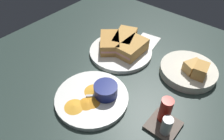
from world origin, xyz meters
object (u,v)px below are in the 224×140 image
Objects in this scene: sandwich_half_near at (132,48)px; sandwich_half_extra at (110,43)px; spoon_by_dark_ramekin at (120,48)px; sandwich_half_far at (125,39)px; plate_chips_companion at (92,98)px; condiment_caddy at (165,118)px; ramekin_dark_sauce at (109,42)px; plate_sandwich_main at (121,51)px; ramekin_light_gravy at (106,90)px; spoon_by_gravy_ramekin at (107,95)px; bread_basket_rear at (189,70)px.

sandwich_half_near and sandwich_half_extra have the same top height.
spoon_by_dark_ramekin is at bearing 115.32° from sandwich_half_extra.
sandwich_half_near and sandwich_half_far have the same top height.
plate_chips_companion is 24.31cm from condiment_caddy.
ramekin_dark_sauce is 41.19cm from condiment_caddy.
spoon_by_dark_ramekin is at bearing -161.73° from plate_chips_companion.
sandwich_half_far is 2.35× the size of ramekin_dark_sauce.
sandwich_half_near reaches higher than plate_chips_companion.
sandwich_half_extra is at bearing -71.72° from plate_sandwich_main.
plate_chips_companion is 5.60cm from ramekin_light_gravy.
plate_chips_companion is (30.40, 9.48, -3.20)cm from sandwich_half_far.
sandwich_half_far is 40.49cm from condiment_caddy.
condiment_caddy is at bearing 63.83° from sandwich_half_extra.
ramekin_dark_sauce reaches higher than spoon_by_gravy_ramekin.
ramekin_light_gravy is (23.63, 6.31, -0.22)cm from sandwich_half_near.
sandwich_half_extra is 0.72× the size of bread_basket_rear.
sandwich_half_extra is at bearing -116.17° from condiment_caddy.
spoon_by_gravy_ramekin is (20.80, 16.39, -2.04)cm from sandwich_half_extra.
sandwich_half_far is 1.89× the size of ramekin_light_gravy.
spoon_by_dark_ramekin and spoon_by_gravy_ramekin have the same top height.
condiment_caddy reaches higher than sandwich_half_near.
spoon_by_dark_ramekin is 1.26× the size of ramekin_light_gravy.
sandwich_half_far is 7.01cm from ramekin_dark_sauce.
ramekin_light_gravy is (20.55, 15.64, -0.22)cm from sandwich_half_extra.
condiment_caddy is (18.22, 36.93, -0.32)cm from ramekin_dark_sauce.
sandwich_half_near reaches higher than spoon_by_gravy_ramekin.
sandwich_half_extra is at bearing 60.76° from ramekin_dark_sauce.
condiment_caddy reaches higher than bread_basket_rear.
ramekin_dark_sauce is 27.68cm from spoon_by_gravy_ramekin.
ramekin_dark_sauce is (2.48, -10.40, -0.27)cm from sandwich_half_near.
sandwich_half_far reaches higher than plate_sandwich_main.
ramekin_light_gravy is (22.09, 10.97, 2.98)cm from plate_sandwich_main.
sandwich_half_far is at bearing -154.93° from ramekin_light_gravy.
sandwich_half_far is 6.95cm from sandwich_half_extra.
condiment_caddy is at bearing 52.04° from sandwich_half_near.
sandwich_half_extra is 1.26cm from ramekin_dark_sauce.
condiment_caddy is at bearing 105.79° from plate_chips_companion.
spoon_by_dark_ramekin is 37.39cm from condiment_caddy.
spoon_by_dark_ramekin is (4.32, 0.86, -2.04)cm from sandwich_half_far.
bread_basket_rear is at bearing 149.66° from ramekin_light_gravy.
bread_basket_rear reaches higher than plate_chips_companion.
plate_sandwich_main is 3.10× the size of spoon_by_gravy_ramekin.
plate_sandwich_main is 1.06× the size of plate_chips_companion.
condiment_caddy reaches higher than ramekin_light_gravy.
plate_sandwich_main is at bearing 18.28° from sandwich_half_far.
sandwich_half_near is 27.66cm from plate_chips_companion.
bread_basket_rear is at bearing 101.38° from spoon_by_dark_ramekin.
bread_basket_rear is (-7.54, 32.07, -1.95)cm from sandwich_half_extra.
condiment_caddy is (20.70, 26.53, -0.59)cm from sandwich_half_near.
sandwich_half_near is 33.66cm from condiment_caddy.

